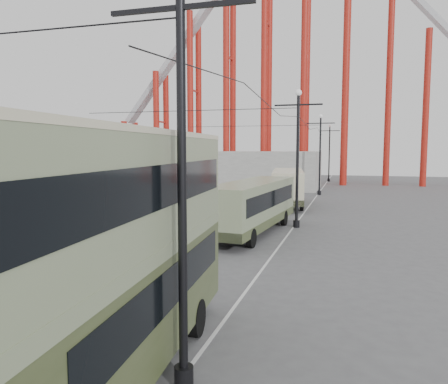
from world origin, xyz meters
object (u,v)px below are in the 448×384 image
(lamp_post_near, at_px, (180,29))
(single_decker_cream, at_px, (288,186))
(pedestrian, at_px, (180,248))
(double_decker_bus, at_px, (105,246))
(single_decker_green, at_px, (253,204))

(lamp_post_near, distance_m, single_decker_cream, 33.07)
(single_decker_cream, relative_size, pedestrian, 6.30)
(double_decker_bus, distance_m, single_decker_green, 18.67)
(double_decker_bus, height_order, single_decker_green, double_decker_bus)
(double_decker_bus, height_order, pedestrian, double_decker_bus)
(double_decker_bus, relative_size, pedestrian, 6.26)
(lamp_post_near, relative_size, single_decker_cream, 0.98)
(lamp_post_near, height_order, pedestrian, lamp_post_near)
(lamp_post_near, height_order, double_decker_bus, lamp_post_near)
(single_decker_green, distance_m, single_decker_cream, 14.32)
(lamp_post_near, distance_m, pedestrian, 12.27)
(single_decker_cream, bearing_deg, lamp_post_near, -94.04)
(double_decker_bus, distance_m, single_decker_cream, 32.95)
(single_decker_green, height_order, single_decker_cream, single_decker_cream)
(lamp_post_near, height_order, single_decker_cream, lamp_post_near)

